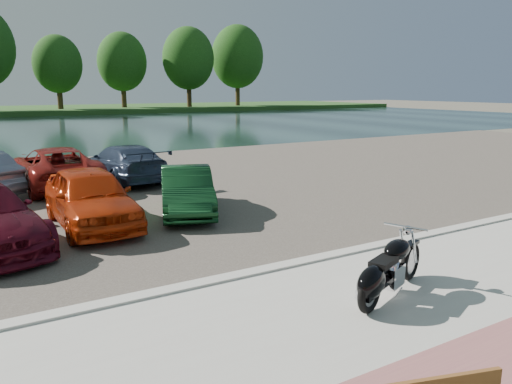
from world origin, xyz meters
The scene contains 12 objects.
ground centered at (0.00, 0.00, 0.00)m, with size 200.00×200.00×0.00m, color #595447.
promenade centered at (0.00, -1.00, 0.05)m, with size 60.00×6.00×0.10m, color #B8B5AD.
kerb centered at (0.00, 2.00, 0.07)m, with size 60.00×0.30×0.14m, color #B8B5AD.
parking_lot centered at (0.00, 11.00, 0.02)m, with size 60.00×18.00×0.04m, color #443E37.
river centered at (0.00, 40.00, 0.00)m, with size 120.00×40.00×0.00m, color #1A302D.
far_bank centered at (0.00, 72.00, 0.30)m, with size 120.00×24.00×0.60m, color #214117.
far_trees centered at (4.36, 65.79, 7.49)m, with size 70.25×10.68×12.52m.
motorcycle centered at (-0.63, -0.07, 0.56)m, with size 2.22×1.12×1.05m.
car_4 centered at (-3.56, 6.93, 0.77)m, with size 1.72×4.27×1.46m, color #BB320C.
car_5 centered at (-1.01, 6.95, 0.66)m, with size 1.32×3.78×1.25m, color #0E3619.
car_10 centered at (-3.45, 12.54, 0.74)m, with size 2.32×5.03×1.40m, color maroon.
car_11 centered at (-1.11, 12.47, 0.71)m, with size 1.89×4.64×1.35m, color #28354E.
Camera 1 is at (-6.18, -5.38, 3.39)m, focal length 35.00 mm.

